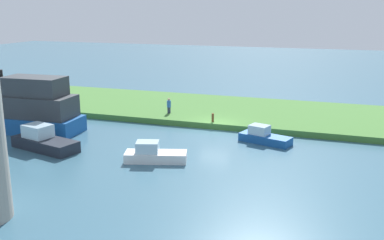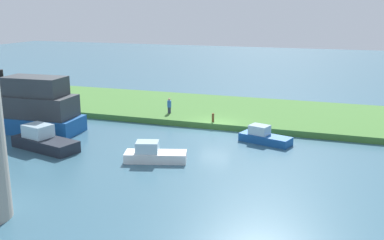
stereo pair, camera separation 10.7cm
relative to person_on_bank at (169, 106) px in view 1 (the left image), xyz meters
The scene contains 8 objects.
ground_plane 5.62m from the person_on_bank, 154.44° to the left, with size 160.00×160.00×0.00m, color #386075.
grassy_bank 6.21m from the person_on_bank, 143.72° to the right, with size 80.00×12.00×0.50m, color #427533.
person_on_bank is the anchor object (origin of this frame).
mooring_post 4.96m from the person_on_bank, 159.36° to the left, with size 0.20×0.20×0.72m, color brown.
riverboat_paddlewheel 12.07m from the person_on_bank, 39.16° to the left, with size 9.77×3.65×4.92m.
skiff_small 10.55m from the person_on_bank, 153.79° to the left, with size 4.08×2.43×1.28m.
motorboat_red 11.66m from the person_on_bank, 106.82° to the left, with size 4.26×2.52×1.34m.
houseboat_blue 12.41m from the person_on_bank, 65.80° to the left, with size 5.46×3.02×1.72m.
Camera 1 is at (-9.75, 34.19, 9.78)m, focal length 41.76 mm.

